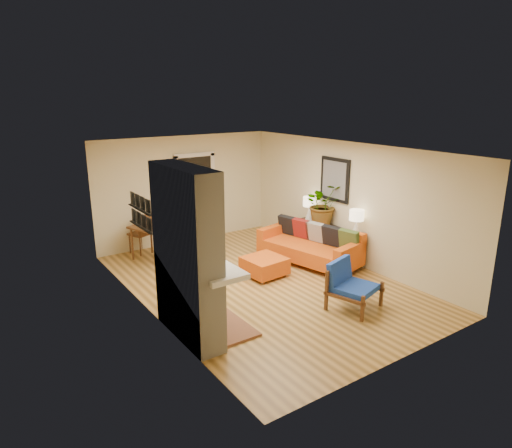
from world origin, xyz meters
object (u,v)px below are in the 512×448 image
object	(u,v)px
blue_chair	(349,282)
lamp_far	(309,205)
houseplant	(323,204)
console_table	(330,233)
sofa	(312,245)
ottoman	(264,265)
lamp_near	(356,219)
dining_table	(157,232)

from	to	relation	value
blue_chair	lamp_far	xyz separation A→B (m)	(1.41, 2.69, 0.62)
lamp_far	houseplant	bearing A→B (deg)	-91.20
console_table	houseplant	xyz separation A→B (m)	(-0.01, 0.23, 0.62)
sofa	ottoman	xyz separation A→B (m)	(-1.30, -0.06, -0.16)
lamp_near	lamp_far	world-z (taller)	same
console_table	houseplant	world-z (taller)	houseplant
dining_table	houseplant	size ratio (longest dim) A/B	1.87
sofa	lamp_near	size ratio (longest dim) A/B	4.40
ottoman	blue_chair	bearing A→B (deg)	-78.41
houseplant	lamp_far	bearing A→B (deg)	88.80
sofa	lamp_near	world-z (taller)	lamp_near
dining_table	houseplant	distance (m)	3.72
lamp_near	ottoman	bearing A→B (deg)	158.25
blue_chair	lamp_near	bearing A→B (deg)	40.95
sofa	console_table	world-z (taller)	sofa
ottoman	blue_chair	xyz separation A→B (m)	(0.40, -1.94, 0.22)
dining_table	console_table	world-z (taller)	dining_table
lamp_near	houseplant	bearing A→B (deg)	90.58
ottoman	lamp_near	xyz separation A→B (m)	(1.80, -0.72, 0.84)
sofa	houseplant	world-z (taller)	houseplant
sofa	lamp_far	size ratio (longest dim) A/B	4.40
ottoman	lamp_near	distance (m)	2.12
console_table	lamp_far	distance (m)	0.86
sofa	dining_table	distance (m)	3.39
lamp_near	houseplant	size ratio (longest dim) A/B	0.57
houseplant	lamp_near	bearing A→B (deg)	-89.42
sofa	dining_table	xyz separation A→B (m)	(-2.68, 2.06, 0.23)
sofa	console_table	bearing A→B (deg)	-1.80
sofa	blue_chair	size ratio (longest dim) A/B	2.46
sofa	ottoman	bearing A→B (deg)	-177.39
ottoman	houseplant	bearing A→B (deg)	8.70
sofa	lamp_far	bearing A→B (deg)	53.75
blue_chair	console_table	xyz separation A→B (m)	(1.41, 1.98, 0.14)
sofa	blue_chair	bearing A→B (deg)	-114.23
lamp_far	houseplant	distance (m)	0.49
sofa	console_table	xyz separation A→B (m)	(0.51, -0.02, 0.19)
blue_chair	dining_table	xyz separation A→B (m)	(-1.78, 4.06, 0.18)
console_table	lamp_far	xyz separation A→B (m)	(0.00, 0.71, 0.49)
console_table	lamp_near	xyz separation A→B (m)	(0.00, -0.76, 0.49)
sofa	lamp_far	xyz separation A→B (m)	(0.51, 0.69, 0.68)
dining_table	lamp_near	distance (m)	4.29
dining_table	ottoman	bearing A→B (deg)	-56.87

